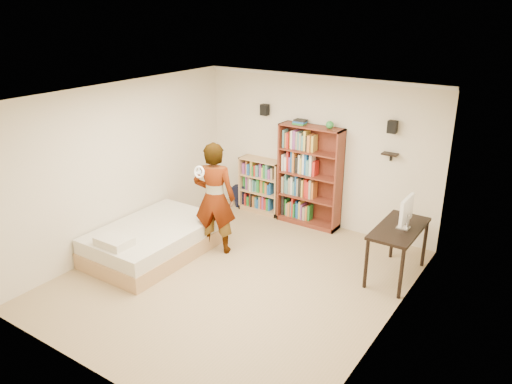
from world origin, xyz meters
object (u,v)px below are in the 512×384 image
Objects in this scene: low_bookshelf at (261,186)px; tall_bookshelf at (310,177)px; person at (215,198)px; computer_desk at (397,252)px; daybed at (153,237)px.

tall_bookshelf is at bearing -0.55° from low_bookshelf.
person is (0.29, -1.80, 0.39)m from low_bookshelf.
computer_desk is at bearing -17.72° from low_bookshelf.
low_bookshelf is 1.86m from person.
tall_bookshelf is 2.94m from daybed.
person is at bearing -112.96° from tall_bookshelf.
low_bookshelf is 3.17m from computer_desk.
computer_desk is at bearing -25.82° from tall_bookshelf.
low_bookshelf is at bearing 162.28° from computer_desk.
low_bookshelf is 0.58× the size of person.
low_bookshelf is 0.51× the size of daybed.
daybed is 1.18m from person.
tall_bookshelf reaches higher than daybed.
person reaches higher than tall_bookshelf.
daybed is at bearing -100.81° from low_bookshelf.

